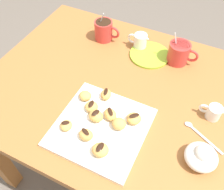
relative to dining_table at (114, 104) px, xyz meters
The scene contains 28 objects.
ground_plane 0.59m from the dining_table, ahead, with size 8.00×8.00×0.00m, color #665B51.
dining_table is the anchor object (origin of this frame).
pastry_plate_square 0.24m from the dining_table, 77.82° to the right, with size 0.31×0.31×0.02m, color white.
coffee_mug_red_left 0.36m from the dining_table, 124.86° to the left, with size 0.13×0.09×0.14m.
coffee_mug_red_right 0.36m from the dining_table, 54.42° to the left, with size 0.13×0.09×0.14m.
cream_pitcher_white 0.32m from the dining_table, 90.05° to the left, with size 0.10×0.06×0.07m.
ice_cream_bowl 0.45m from the dining_table, 24.10° to the right, with size 0.11×0.11×0.08m.
chocolate_sauce_pitcher 0.42m from the dining_table, ahead, with size 0.09×0.05×0.06m.
saucer_lime_left 0.28m from the dining_table, 75.46° to the left, with size 0.18×0.18×0.01m, color #9EC633.
loose_spoon_near_saucer 0.39m from the dining_table, 11.27° to the right, with size 0.15×0.08×0.01m.
beignet_0 0.34m from the dining_table, 73.07° to the right, with size 0.05×0.06×0.04m, color #DBA351.
chocolate_drizzle_0 0.35m from the dining_table, 73.07° to the right, with size 0.04×0.02×0.01m, color black.
beignet_1 0.31m from the dining_table, 103.19° to the right, with size 0.04×0.05×0.03m, color #DBA351.
chocolate_drizzle_1 0.32m from the dining_table, 103.19° to the right, with size 0.03×0.02×0.01m, color black.
beignet_2 0.31m from the dining_table, 85.67° to the right, with size 0.05×0.04×0.04m, color #DBA351.
chocolate_drizzle_2 0.32m from the dining_table, 85.67° to the right, with size 0.04×0.01×0.01m, color black.
beignet_3 0.24m from the dining_table, 85.60° to the right, with size 0.05×0.05×0.04m, color #DBA351.
chocolate_drizzle_3 0.25m from the dining_table, 85.60° to the right, with size 0.03×0.02×0.01m, color black.
beignet_4 0.22m from the dining_table, 69.91° to the right, with size 0.06×0.04×0.03m, color #DBA351.
chocolate_drizzle_4 0.24m from the dining_table, 69.91° to the right, with size 0.04×0.01×0.01m, color black.
beignet_5 0.17m from the dining_table, 92.07° to the right, with size 0.05×0.04×0.03m, color #DBA351.
chocolate_drizzle_5 0.19m from the dining_table, 92.07° to the right, with size 0.04×0.01×0.01m, color black.
beignet_6 0.26m from the dining_table, 60.32° to the right, with size 0.05×0.05×0.04m, color #DBA351.
beignet_7 0.24m from the dining_table, 43.82° to the right, with size 0.05×0.05×0.03m, color #DBA351.
chocolate_drizzle_7 0.26m from the dining_table, 43.82° to the right, with size 0.04×0.02×0.01m, color black.
beignet_8 0.22m from the dining_table, 97.95° to the right, with size 0.05×0.05×0.03m, color #DBA351.
chocolate_drizzle_8 0.23m from the dining_table, 97.95° to the right, with size 0.03×0.02×0.01m, color black.
beignet_9 0.20m from the dining_table, 120.25° to the right, with size 0.05×0.05×0.03m, color #DBA351.
Camera 1 is at (0.29, -0.62, 1.48)m, focal length 40.24 mm.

